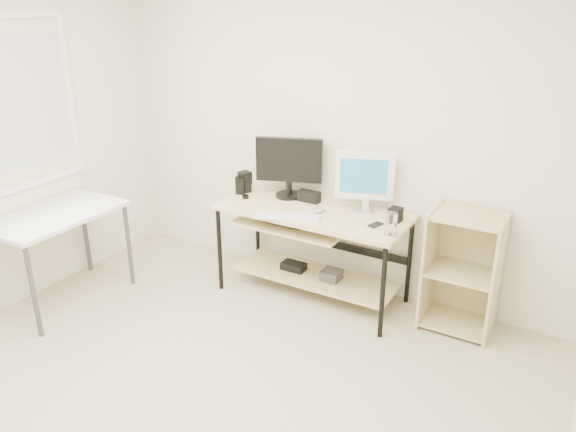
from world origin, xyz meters
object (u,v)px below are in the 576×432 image
at_px(side_table, 56,223).
at_px(shelf_unit, 464,270).
at_px(desk, 310,234).
at_px(white_imac, 365,177).
at_px(black_monitor, 289,164).
at_px(audio_controller, 240,185).

distance_m(side_table, shelf_unit, 3.09).
xyz_separation_m(desk, shelf_unit, (1.18, 0.16, -0.09)).
bearing_deg(white_imac, black_monitor, 159.61).
relative_size(black_monitor, audio_controller, 3.45).
xyz_separation_m(desk, side_table, (-1.65, -1.06, 0.13)).
distance_m(shelf_unit, black_monitor, 1.58).
bearing_deg(black_monitor, shelf_unit, -20.23).
height_order(shelf_unit, audio_controller, audio_controller).
bearing_deg(side_table, black_monitor, 42.14).
xyz_separation_m(black_monitor, audio_controller, (-0.38, -0.15, -0.21)).
relative_size(black_monitor, white_imac, 1.11).
distance_m(desk, black_monitor, 0.60).
bearing_deg(side_table, shelf_unit, 23.33).
bearing_deg(shelf_unit, white_imac, 179.37).
height_order(shelf_unit, white_imac, white_imac).
bearing_deg(audio_controller, black_monitor, 4.16).
bearing_deg(black_monitor, white_imac, -19.96).
relative_size(desk, side_table, 1.50).
xyz_separation_m(shelf_unit, audio_controller, (-1.85, -0.14, 0.37)).
bearing_deg(white_imac, desk, -175.61).
distance_m(side_table, white_imac, 2.39).
relative_size(white_imac, audio_controller, 3.11).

